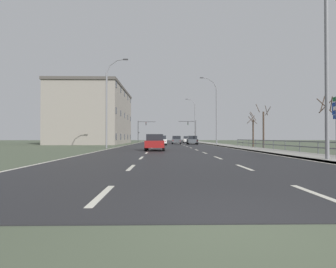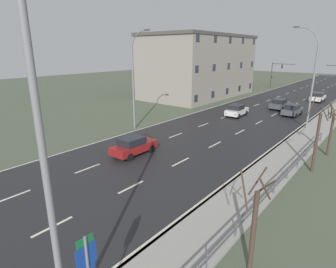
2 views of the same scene
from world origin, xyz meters
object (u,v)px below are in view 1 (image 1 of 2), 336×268
Objects in this scene: street_lamp_distant at (194,121)px; car_near_right at (187,139)px; car_mid_centre at (155,142)px; brick_building at (95,116)px; highway_sign at (336,119)px; traffic_signal_right at (193,128)px; car_distant at (192,140)px; street_lamp_foreground at (324,58)px; car_far_right at (177,140)px; traffic_signal_left at (141,128)px; street_lamp_left_bank at (108,104)px; street_lamp_midground at (215,112)px; car_far_left at (161,140)px.

street_lamp_distant reaches higher than car_near_right.
car_mid_centre is at bearing -100.97° from street_lamp_distant.
street_lamp_distant is at bearing 37.11° from brick_building.
traffic_signal_right is (-1.34, 60.32, 1.64)m from highway_sign.
car_distant is 0.18× the size of brick_building.
car_mid_centre is 38.40m from car_near_right.
car_mid_centre is (-9.24, 12.08, -4.67)m from street_lamp_foreground.
brick_building reaches higher than car_far_right.
street_lamp_foreground is at bearing -76.88° from traffic_signal_left.
car_far_right is at bearing 66.97° from street_lamp_left_bank.
car_mid_centre is at bearing -84.03° from traffic_signal_left.
car_distant is at bearing 75.78° from car_mid_centre.
car_far_right is at bearing -103.83° from car_near_right.
traffic_signal_right is 1.43× the size of car_near_right.
street_lamp_distant is 2.18m from traffic_signal_right.
brick_building reaches higher than traffic_signal_left.
brick_building is at bearing -142.89° from street_lamp_distant.
street_lamp_left_bank is 45.29m from traffic_signal_right.
car_distant is (-2.73, -24.82, -3.08)m from traffic_signal_right.
street_lamp_midground is at bearing -65.89° from traffic_signal_left.
street_lamp_foreground is 0.48× the size of brick_building.
traffic_signal_left is at bearing 174.86° from traffic_signal_right.
traffic_signal_left reaches higher than car_mid_centre.
street_lamp_distant is 14.76m from traffic_signal_left.
car_far_right is at bearing -105.87° from street_lamp_distant.
street_lamp_foreground is 50.25m from car_near_right.
street_lamp_midground reaches higher than car_near_right.
car_mid_centre is at bearing -97.99° from car_near_right.
car_far_left is at bearing -137.50° from car_distant.
brick_building is at bearing -158.06° from car_near_right.
street_lamp_left_bank reaches higher than car_near_right.
car_mid_centre is (-6.10, -23.88, 0.00)m from car_distant.
street_lamp_left_bank is 1.79× the size of traffic_signal_left.
street_lamp_midground is 0.94× the size of street_lamp_distant.
street_lamp_left_bank is at bearing -90.55° from traffic_signal_left.
car_distant is (11.75, 18.07, -4.33)m from street_lamp_left_bank.
car_near_right is at bearing -46.27° from traffic_signal_left.
car_distant and car_far_right have the same top height.
car_far_right is (-5.82, -20.48, -4.90)m from street_lamp_distant.
car_distant is at bearing 96.54° from highway_sign.
highway_sign is 0.84× the size of car_far_right.
traffic_signal_left reaches higher than car_near_right.
car_far_right is (8.62, -22.88, -3.07)m from traffic_signal_left.
car_near_right is (0.26, 13.98, 0.00)m from car_distant.
traffic_signal_left is (-15.39, 61.59, 1.63)m from highway_sign.
traffic_signal_right is 25.16m from car_distant.
car_distant is 7.63m from car_far_left.
street_lamp_foreground is 2.71× the size of car_distant.
highway_sign is 31.98m from car_far_left.
street_lamp_distant is at bearing 79.14° from car_mid_centre.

